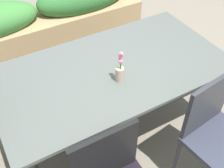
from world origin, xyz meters
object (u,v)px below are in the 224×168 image
(chair_near_right, at_px, (216,132))
(planter_box, at_px, (41,26))
(flower_vase, at_px, (120,70))
(dining_table, at_px, (112,73))

(chair_near_right, height_order, planter_box, chair_near_right)
(flower_vase, bearing_deg, dining_table, 82.59)
(planter_box, bearing_deg, flower_vase, -85.55)
(dining_table, height_order, chair_near_right, chair_near_right)
(dining_table, relative_size, chair_near_right, 1.97)
(dining_table, distance_m, flower_vase, 0.21)
(dining_table, bearing_deg, chair_near_right, -62.54)
(flower_vase, bearing_deg, planter_box, 94.45)
(dining_table, distance_m, planter_box, 1.44)
(dining_table, height_order, flower_vase, flower_vase)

